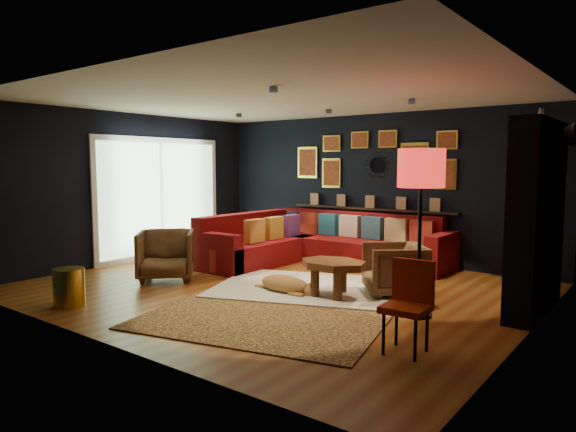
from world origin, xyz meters
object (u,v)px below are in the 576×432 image
Objects in this scene: sectional at (314,245)px; floor_lamp at (421,175)px; armchair_left at (166,253)px; coffee_table at (333,268)px; armchair_right at (394,267)px; dog at (285,281)px; gold_stool at (69,287)px; orange_chair at (409,298)px; pouf at (225,259)px.

sectional is 3.56m from floor_lamp.
sectional is 4.21× the size of armchair_left.
coffee_table is at bearing 175.80° from floor_lamp.
sectional reaches higher than armchair_right.
dog is (-1.19, -0.80, -0.20)m from armchair_right.
armchair_right is 4.07m from gold_stool.
sectional is 4.30m from orange_chair.
orange_chair is at bearing -24.31° from dog.
sectional is 4.14m from gold_stool.
armchair_right is 0.74× the size of dog.
gold_stool reaches higher than dog.
pouf is (-0.69, -1.51, -0.11)m from sectional.
gold_stool is at bearing -148.60° from floor_lamp.
dog is at bearing -95.84° from armchair_right.
gold_stool is at bearing -92.63° from pouf.
armchair_right is 0.40× the size of floor_lamp.
armchair_left reaches higher than pouf.
armchair_left reaches higher than gold_stool.
floor_lamp is at bearing -37.18° from armchair_left.
gold_stool is 0.45× the size of dog.
gold_stool is (0.21, -1.65, -0.18)m from armchair_left.
pouf is at bearing -123.65° from armchair_right.
floor_lamp is at bearing 3.07° from dog.
floor_lamp is at bearing 105.90° from orange_chair.
armchair_left is (-0.33, -0.90, 0.19)m from pouf.
pouf is 2.55m from gold_stool.
coffee_table is 1.20× the size of armchair_right.
coffee_table is 3.25m from gold_stool.
armchair_right is (2.78, 0.30, 0.16)m from pouf.
sectional is 7.46× the size of gold_stool.
armchair_left is 1.77× the size of gold_stool.
armchair_right is (0.56, 0.61, -0.02)m from coffee_table.
floor_lamp reaches higher than armchair_right.
armchair_left is 4.15m from orange_chair.
gold_stool is at bearing -167.64° from orange_chair.
sectional reaches higher than dog.
sectional is at bearing 145.08° from floor_lamp.
pouf is 0.98m from armchair_left.
coffee_table is 1.08× the size of orange_chair.
pouf is at bearing 155.62° from orange_chair.
sectional is at bearing 133.04° from orange_chair.
dog is (-0.63, -0.19, -0.22)m from coffee_table.
armchair_left is 3.96m from floor_lamp.
dog is at bearing 50.13° from gold_stool.
coffee_table is (1.54, -1.82, 0.07)m from sectional.
pouf reaches higher than dog.
armchair_left is 1.08× the size of armchair_right.
orange_chair is at bearing 15.37° from gold_stool.
orange_chair reaches higher than dog.
coffee_table is 0.48× the size of floor_lamp.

